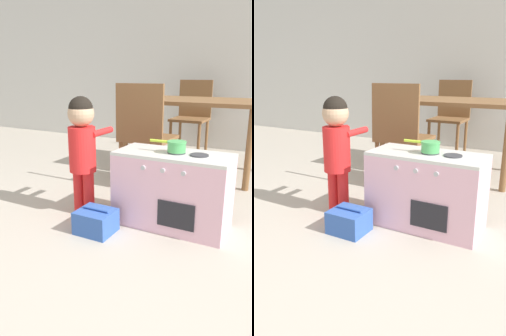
% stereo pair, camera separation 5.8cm
% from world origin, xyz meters
% --- Properties ---
extents(ground_plane, '(16.00, 16.00, 0.00)m').
position_xyz_m(ground_plane, '(0.00, 0.00, 0.00)').
color(ground_plane, '#B2A899').
extents(play_kitchen, '(0.73, 0.36, 0.50)m').
position_xyz_m(play_kitchen, '(-0.04, 0.80, 0.25)').
color(play_kitchen, '#EAB2C6').
rests_on(play_kitchen, ground_plane).
extents(toy_pot, '(0.24, 0.12, 0.07)m').
position_xyz_m(toy_pot, '(-0.03, 0.80, 0.54)').
color(toy_pot, '#4CAD5B').
rests_on(toy_pot, play_kitchen).
extents(child_figure, '(0.21, 0.33, 0.83)m').
position_xyz_m(child_figure, '(-0.65, 0.67, 0.53)').
color(child_figure, red).
rests_on(child_figure, ground_plane).
extents(toy_basket, '(0.23, 0.21, 0.16)m').
position_xyz_m(toy_basket, '(-0.42, 0.47, 0.07)').
color(toy_basket, '#335BB2').
rests_on(toy_basket, ground_plane).
extents(dining_table, '(1.30, 0.79, 0.73)m').
position_xyz_m(dining_table, '(-0.30, 2.07, 0.64)').
color(dining_table, brown).
rests_on(dining_table, ground_plane).
extents(dining_chair_near, '(0.41, 0.41, 0.90)m').
position_xyz_m(dining_chair_near, '(-0.50, 1.37, 0.48)').
color(dining_chair_near, brown).
rests_on(dining_chair_near, ground_plane).
extents(dining_chair_far, '(0.41, 0.41, 0.90)m').
position_xyz_m(dining_chair_far, '(-0.56, 2.86, 0.48)').
color(dining_chair_far, brown).
rests_on(dining_chair_far, ground_plane).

